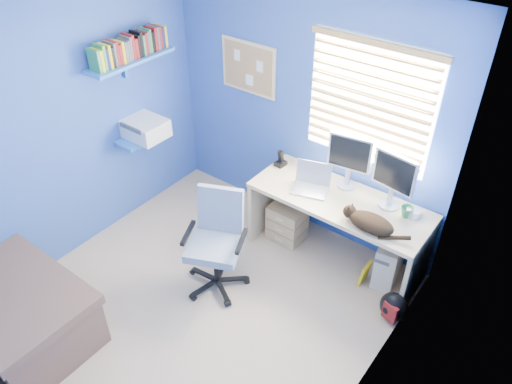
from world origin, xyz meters
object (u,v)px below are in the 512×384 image
Objects in this scene: laptop at (310,181)px; cat at (371,223)px; desk at (337,230)px; tower_pc at (390,259)px; office_chair at (217,253)px.

laptop is 0.83× the size of cat.
cat reaches higher than desk.
desk is 5.03× the size of laptop.
laptop reaches higher than desk.
tower_pc is (0.82, 0.15, -0.62)m from laptop.
laptop reaches higher than cat.
tower_pc is at bearing 72.28° from cat.
office_chair is (-0.71, -0.91, -0.01)m from desk.
desk is 0.55m from tower_pc.
desk is at bearing 154.91° from cat.
office_chair is (-0.41, -0.85, -0.49)m from laptop.
laptop is at bearing -177.65° from tower_pc.
cat is 1.39m from office_chair.
cat reaches higher than tower_pc.
tower_pc is 1.60m from office_chair.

